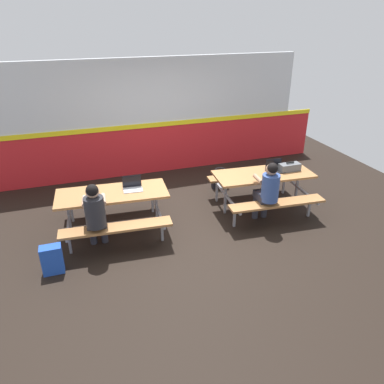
# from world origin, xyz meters

# --- Properties ---
(ground_plane) EXTENTS (10.00, 10.00, 0.02)m
(ground_plane) POSITION_xyz_m (0.00, 0.00, -0.01)
(ground_plane) COLOR black
(accent_backdrop) EXTENTS (8.00, 0.14, 2.60)m
(accent_backdrop) POSITION_xyz_m (0.00, 2.48, 1.25)
(accent_backdrop) COLOR red
(accent_backdrop) RESTS_ON ground
(picnic_table_left) EXTENTS (1.88, 1.67, 0.74)m
(picnic_table_left) POSITION_xyz_m (-1.39, 0.07, 0.57)
(picnic_table_left) COLOR #9E6B3D
(picnic_table_left) RESTS_ON ground
(picnic_table_right) EXTENTS (1.88, 1.67, 0.74)m
(picnic_table_right) POSITION_xyz_m (1.39, -0.01, 0.57)
(picnic_table_right) COLOR #9E6B3D
(picnic_table_right) RESTS_ON ground
(student_nearer) EXTENTS (0.38, 0.53, 1.21)m
(student_nearer) POSITION_xyz_m (-1.72, -0.46, 0.71)
(student_nearer) COLOR #2D2D38
(student_nearer) RESTS_ON ground
(student_further) EXTENTS (0.38, 0.53, 1.21)m
(student_further) POSITION_xyz_m (1.19, -0.55, 0.71)
(student_further) COLOR #2D2D38
(student_further) RESTS_ON ground
(laptop_silver) EXTENTS (0.34, 0.24, 0.22)m
(laptop_silver) POSITION_xyz_m (-1.04, 0.09, 0.79)
(laptop_silver) COLOR silver
(laptop_silver) RESTS_ON picnic_table_left
(laptop_dark) EXTENTS (0.34, 0.24, 0.22)m
(laptop_dark) POSITION_xyz_m (1.63, 0.01, 0.79)
(laptop_dark) COLOR black
(laptop_dark) RESTS_ON picnic_table_right
(toolbox_grey) EXTENTS (0.40, 0.18, 0.18)m
(toolbox_grey) POSITION_xyz_m (1.92, -0.05, 0.81)
(toolbox_grey) COLOR #595B60
(toolbox_grey) RESTS_ON picnic_table_right
(backpack_dark) EXTENTS (0.30, 0.22, 0.44)m
(backpack_dark) POSITION_xyz_m (-2.41, -0.78, 0.22)
(backpack_dark) COLOR #1E47B2
(backpack_dark) RESTS_ON ground
(tote_bag_bright) EXTENTS (0.34, 0.21, 0.43)m
(tote_bag_bright) POSITION_xyz_m (1.01, 1.14, 0.19)
(tote_bag_bright) COLOR black
(tote_bag_bright) RESTS_ON ground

